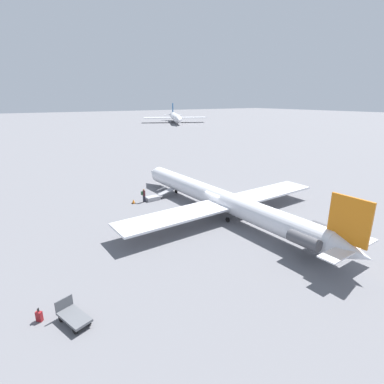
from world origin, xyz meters
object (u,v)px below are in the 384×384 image
at_px(passenger, 144,194).
at_px(suitcase, 39,316).
at_px(boarding_stairs, 155,197).
at_px(airplane_main, 224,200).
at_px(airplane_far_left, 175,117).
at_px(luggage_cart, 73,316).

bearing_deg(passenger, suitcase, -133.02).
bearing_deg(boarding_stairs, suitcase, -135.99).
bearing_deg(suitcase, passenger, -40.61).
xyz_separation_m(airplane_main, boarding_stairs, (9.11, 4.05, -1.39)).
bearing_deg(airplane_main, airplane_far_left, -30.02).
bearing_deg(boarding_stairs, luggage_cart, -130.83).
bearing_deg(airplane_main, boarding_stairs, 21.56).
height_order(airplane_main, suitcase, airplane_main).
xyz_separation_m(airplane_far_left, luggage_cart, (-131.12, 82.18, -2.55)).
relative_size(airplane_main, luggage_cart, 13.69).
distance_m(airplane_main, boarding_stairs, 10.06).
relative_size(airplane_main, airplane_far_left, 0.78).
distance_m(boarding_stairs, luggage_cart, 22.69).
relative_size(airplane_far_left, passenger, 24.52).
relative_size(luggage_cart, suitcase, 2.77).
distance_m(airplane_main, passenger, 10.68).
bearing_deg(passenger, airplane_far_left, 56.01).
bearing_deg(passenger, airplane_main, -59.99).
distance_m(airplane_far_left, passenger, 133.19).
bearing_deg(luggage_cart, boarding_stairs, -56.61).
bearing_deg(luggage_cart, airplane_main, -82.65).
relative_size(airplane_main, boarding_stairs, 8.22).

